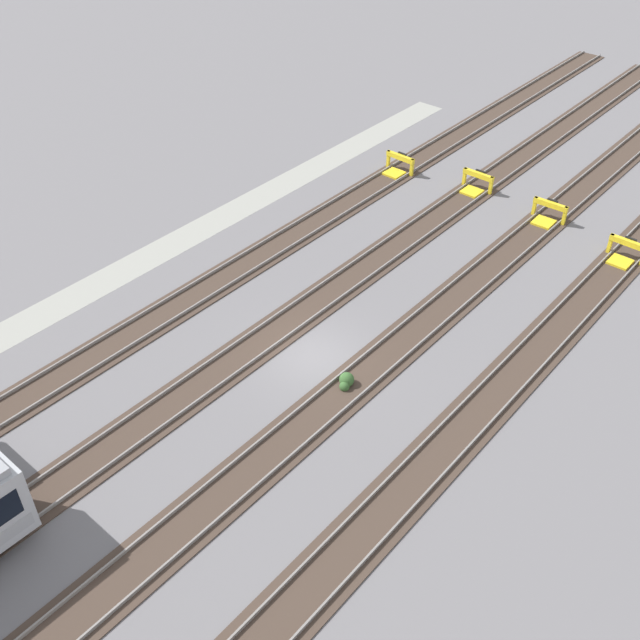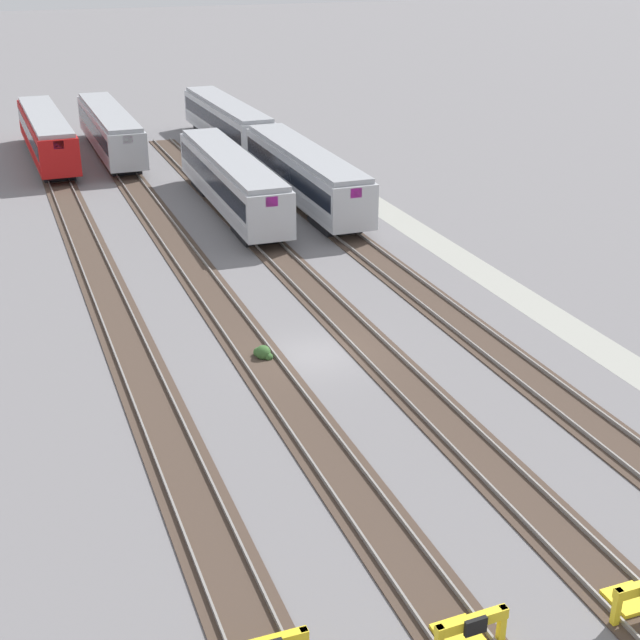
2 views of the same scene
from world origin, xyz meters
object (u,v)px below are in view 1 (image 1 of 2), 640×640
bumper_stop_middle_track (547,214)px  bumper_stop_far_inner_track (624,253)px  bumper_stop_near_inner_track (475,184)px  bumper_stop_nearest_track (398,166)px  weed_clump (346,381)px

bumper_stop_middle_track → bumper_stop_far_inner_track: 5.01m
bumper_stop_near_inner_track → bumper_stop_far_inner_track: (1.54, 9.80, 0.00)m
bumper_stop_nearest_track → bumper_stop_middle_track: same height
weed_clump → bumper_stop_nearest_track: bearing=-150.7°
bumper_stop_middle_track → weed_clump: 17.70m
bumper_stop_nearest_track → bumper_stop_near_inner_track: 5.02m
bumper_stop_nearest_track → bumper_stop_far_inner_track: 14.71m
bumper_stop_middle_track → weed_clump: bearing=-0.7°
bumper_stop_nearest_track → bumper_stop_far_inner_track: (0.45, 14.70, 0.00)m
bumper_stop_near_inner_track → bumper_stop_far_inner_track: bearing=81.1°
bumper_stop_near_inner_track → bumper_stop_far_inner_track: 9.92m
bumper_stop_nearest_track → weed_clump: (17.08, 9.59, -0.27)m
bumper_stop_near_inner_track → bumper_stop_nearest_track: bearing=-77.6°
bumper_stop_far_inner_track → weed_clump: 17.39m
bumper_stop_near_inner_track → bumper_stop_far_inner_track: size_ratio=1.00×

